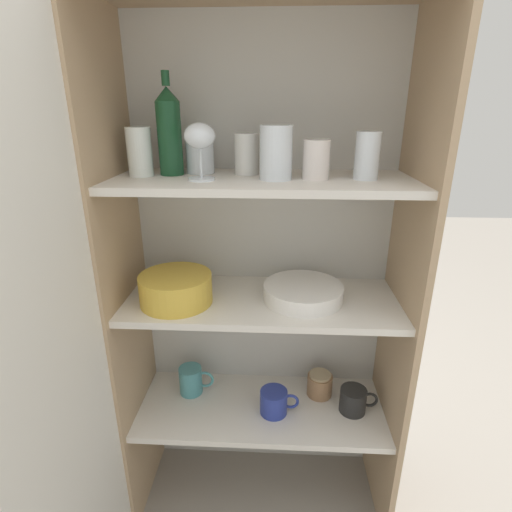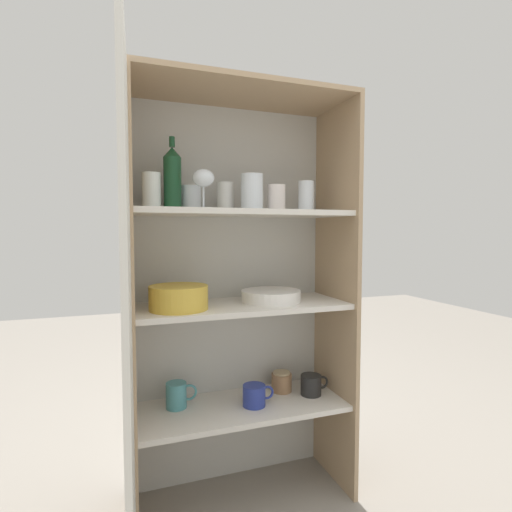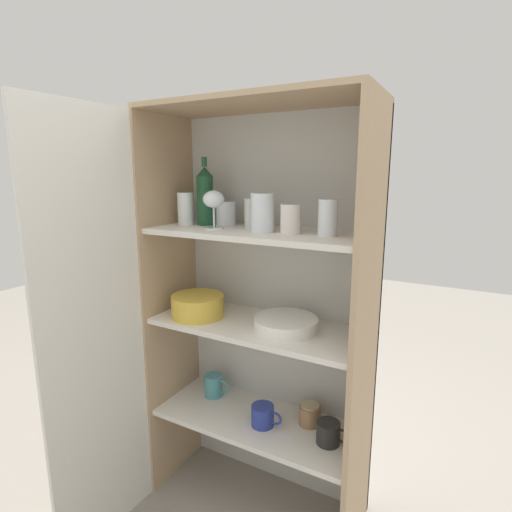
{
  "view_description": "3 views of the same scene",
  "coord_description": "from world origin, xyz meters",
  "px_view_note": "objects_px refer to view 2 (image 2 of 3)",
  "views": [
    {
      "loc": [
        0.04,
        -0.89,
        1.3
      ],
      "look_at": [
        -0.02,
        0.17,
        0.89
      ],
      "focal_mm": 28.0,
      "sensor_mm": 36.0,
      "label": 1
    },
    {
      "loc": [
        -0.45,
        -1.27,
        1.04
      ],
      "look_at": [
        0.05,
        0.13,
        0.95
      ],
      "focal_mm": 28.0,
      "sensor_mm": 36.0,
      "label": 2
    },
    {
      "loc": [
        0.68,
        -1.08,
        1.31
      ],
      "look_at": [
        -0.02,
        0.19,
        1.02
      ],
      "focal_mm": 28.0,
      "sensor_mm": 36.0,
      "label": 3
    }
  ],
  "objects_px": {
    "mixing_bowl_large": "(179,297)",
    "coffee_mug_primary": "(177,395)",
    "plate_stack_white": "(271,296)",
    "wine_bottle": "(172,178)",
    "storage_jar": "(282,382)"
  },
  "relations": [
    {
      "from": "storage_jar",
      "to": "coffee_mug_primary",
      "type": "bearing_deg",
      "value": -178.43
    },
    {
      "from": "wine_bottle",
      "to": "coffee_mug_primary",
      "type": "height_order",
      "value": "wine_bottle"
    },
    {
      "from": "storage_jar",
      "to": "wine_bottle",
      "type": "bearing_deg",
      "value": -176.2
    },
    {
      "from": "mixing_bowl_large",
      "to": "coffee_mug_primary",
      "type": "relative_size",
      "value": 1.73
    },
    {
      "from": "storage_jar",
      "to": "plate_stack_white",
      "type": "bearing_deg",
      "value": -138.16
    },
    {
      "from": "mixing_bowl_large",
      "to": "coffee_mug_primary",
      "type": "bearing_deg",
      "value": 87.99
    },
    {
      "from": "coffee_mug_primary",
      "to": "storage_jar",
      "type": "xyz_separation_m",
      "value": [
        0.44,
        0.01,
        -0.01
      ]
    },
    {
      "from": "mixing_bowl_large",
      "to": "coffee_mug_primary",
      "type": "height_order",
      "value": "mixing_bowl_large"
    },
    {
      "from": "plate_stack_white",
      "to": "storage_jar",
      "type": "xyz_separation_m",
      "value": [
        0.08,
        0.07,
        -0.38
      ]
    },
    {
      "from": "wine_bottle",
      "to": "mixing_bowl_large",
      "type": "relative_size",
      "value": 1.27
    },
    {
      "from": "wine_bottle",
      "to": "plate_stack_white",
      "type": "bearing_deg",
      "value": -5.88
    },
    {
      "from": "mixing_bowl_large",
      "to": "coffee_mug_primary",
      "type": "distance_m",
      "value": 0.4
    },
    {
      "from": "wine_bottle",
      "to": "coffee_mug_primary",
      "type": "distance_m",
      "value": 0.81
    },
    {
      "from": "plate_stack_white",
      "to": "wine_bottle",
      "type": "bearing_deg",
      "value": 174.12
    },
    {
      "from": "coffee_mug_primary",
      "to": "mixing_bowl_large",
      "type": "bearing_deg",
      "value": -92.01
    }
  ]
}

